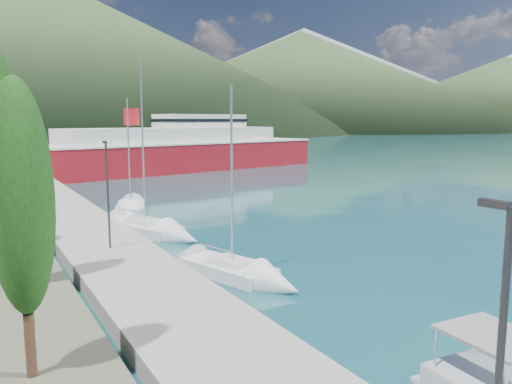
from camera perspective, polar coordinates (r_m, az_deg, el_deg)
ground at (r=134.20m, az=-23.37°, el=4.13°), size 1400.00×1400.00×0.00m
quay at (r=40.34m, az=-20.04°, el=-3.16°), size 5.00×88.00×0.80m
hills_far at (r=654.02m, az=-16.76°, el=13.98°), size 1480.00×900.00×180.00m
hills_near at (r=404.06m, az=-13.97°, el=13.84°), size 1010.00×520.00×115.00m
lamp_posts at (r=28.95m, az=-16.49°, el=0.07°), size 0.15×47.64×6.06m
sailboat_near at (r=25.07m, az=-0.38°, el=-9.73°), size 4.25×7.69×10.60m
sailboat_mid at (r=35.14m, az=-10.74°, el=-4.58°), size 5.33×9.32×13.03m
sailboat_far at (r=43.66m, az=-14.23°, el=-2.20°), size 4.68×7.70×10.79m
ferry at (r=80.65m, az=-9.28°, el=4.64°), size 52.80×21.06×10.26m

